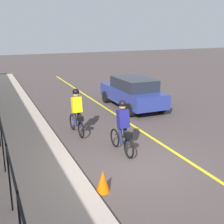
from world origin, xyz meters
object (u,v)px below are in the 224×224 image
Objects in this scene: cyclist_follow at (123,127)px; traffic_cone_near at (103,181)px; patrol_sedan at (133,92)px; cyclist_lead at (77,112)px.

cyclist_follow is 2.64m from traffic_cone_near.
cyclist_follow is 5.95m from patrol_sedan.
patrol_sedan reaches higher than traffic_cone_near.
cyclist_lead is 0.41× the size of patrol_sedan.
traffic_cone_near is (-4.43, 0.65, -0.62)m from cyclist_lead.
traffic_cone_near is at bearing 169.69° from cyclist_lead.
cyclist_lead reaches higher than traffic_cone_near.
cyclist_lead reaches higher than patrol_sedan.
patrol_sedan is at bearing -31.84° from cyclist_follow.
traffic_cone_near is at bearing 141.80° from cyclist_follow.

